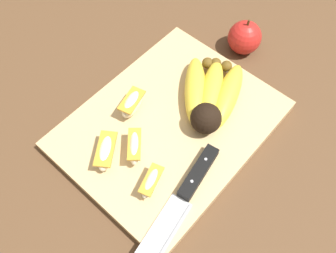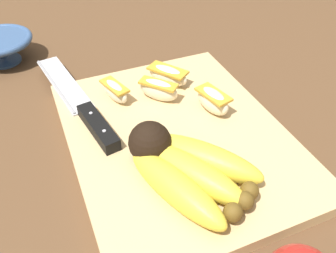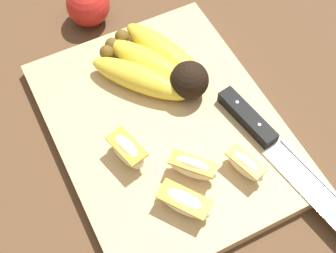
{
  "view_description": "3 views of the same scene",
  "coord_description": "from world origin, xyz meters",
  "px_view_note": "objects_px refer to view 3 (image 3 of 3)",
  "views": [
    {
      "loc": [
        -0.24,
        -0.23,
        0.56
      ],
      "look_at": [
        -0.01,
        -0.02,
        0.03
      ],
      "focal_mm": 37.64,
      "sensor_mm": 36.0,
      "label": 1
    },
    {
      "loc": [
        0.34,
        -0.17,
        0.35
      ],
      "look_at": [
        0.0,
        -0.03,
        0.04
      ],
      "focal_mm": 38.14,
      "sensor_mm": 36.0,
      "label": 2
    },
    {
      "loc": [
        -0.33,
        0.15,
        0.6
      ],
      "look_at": [
        -0.02,
        -0.01,
        0.04
      ],
      "focal_mm": 54.14,
      "sensor_mm": 36.0,
      "label": 3
    }
  ],
  "objects_px": {
    "apple_wedge_middle": "(245,165)",
    "apple_wedge_extra": "(127,151)",
    "chefs_knife": "(271,143)",
    "whole_apple": "(91,4)",
    "apple_wedge_far": "(184,202)",
    "apple_wedge_near": "(192,167)",
    "banana_bunch": "(158,67)"
  },
  "relations": [
    {
      "from": "banana_bunch",
      "to": "apple_wedge_near",
      "type": "distance_m",
      "value": 0.17
    },
    {
      "from": "apple_wedge_middle",
      "to": "apple_wedge_extra",
      "type": "bearing_deg",
      "value": 56.08
    },
    {
      "from": "apple_wedge_middle",
      "to": "apple_wedge_extra",
      "type": "xyz_separation_m",
      "value": [
        0.08,
        0.12,
        0.0
      ]
    },
    {
      "from": "chefs_knife",
      "to": "apple_wedge_middle",
      "type": "height_order",
      "value": "apple_wedge_middle"
    },
    {
      "from": "apple_wedge_middle",
      "to": "apple_wedge_far",
      "type": "distance_m",
      "value": 0.09
    },
    {
      "from": "apple_wedge_far",
      "to": "whole_apple",
      "type": "relative_size",
      "value": 0.91
    },
    {
      "from": "apple_wedge_far",
      "to": "apple_wedge_extra",
      "type": "bearing_deg",
      "value": 19.06
    },
    {
      "from": "apple_wedge_far",
      "to": "apple_wedge_extra",
      "type": "distance_m",
      "value": 0.1
    },
    {
      "from": "apple_wedge_near",
      "to": "apple_wedge_extra",
      "type": "relative_size",
      "value": 0.95
    },
    {
      "from": "apple_wedge_middle",
      "to": "whole_apple",
      "type": "relative_size",
      "value": 0.76
    },
    {
      "from": "banana_bunch",
      "to": "whole_apple",
      "type": "distance_m",
      "value": 0.17
    },
    {
      "from": "chefs_knife",
      "to": "whole_apple",
      "type": "bearing_deg",
      "value": 19.35
    },
    {
      "from": "apple_wedge_near",
      "to": "apple_wedge_middle",
      "type": "height_order",
      "value": "apple_wedge_near"
    },
    {
      "from": "banana_bunch",
      "to": "apple_wedge_far",
      "type": "relative_size",
      "value": 2.4
    },
    {
      "from": "apple_wedge_middle",
      "to": "apple_wedge_far",
      "type": "xyz_separation_m",
      "value": [
        -0.01,
        0.09,
        -0.0
      ]
    },
    {
      "from": "apple_wedge_middle",
      "to": "apple_wedge_extra",
      "type": "height_order",
      "value": "apple_wedge_extra"
    },
    {
      "from": "apple_wedge_near",
      "to": "apple_wedge_extra",
      "type": "bearing_deg",
      "value": 47.34
    },
    {
      "from": "banana_bunch",
      "to": "apple_wedge_near",
      "type": "relative_size",
      "value": 2.87
    },
    {
      "from": "chefs_knife",
      "to": "apple_wedge_extra",
      "type": "relative_size",
      "value": 4.39
    },
    {
      "from": "apple_wedge_far",
      "to": "apple_wedge_middle",
      "type": "bearing_deg",
      "value": -83.73
    },
    {
      "from": "banana_bunch",
      "to": "apple_wedge_extra",
      "type": "height_order",
      "value": "banana_bunch"
    },
    {
      "from": "apple_wedge_far",
      "to": "apple_wedge_extra",
      "type": "xyz_separation_m",
      "value": [
        0.09,
        0.03,
        0.0
      ]
    },
    {
      "from": "chefs_knife",
      "to": "apple_wedge_extra",
      "type": "xyz_separation_m",
      "value": [
        0.07,
        0.18,
        0.01
      ]
    },
    {
      "from": "apple_wedge_extra",
      "to": "whole_apple",
      "type": "xyz_separation_m",
      "value": [
        0.27,
        -0.06,
        -0.01
      ]
    },
    {
      "from": "apple_wedge_middle",
      "to": "whole_apple",
      "type": "xyz_separation_m",
      "value": [
        0.35,
        0.07,
        -0.0
      ]
    },
    {
      "from": "banana_bunch",
      "to": "apple_wedge_middle",
      "type": "bearing_deg",
      "value": -170.75
    },
    {
      "from": "apple_wedge_near",
      "to": "apple_wedge_far",
      "type": "xyz_separation_m",
      "value": [
        -0.04,
        0.03,
        -0.0
      ]
    },
    {
      "from": "apple_wedge_middle",
      "to": "banana_bunch",
      "type": "bearing_deg",
      "value": 9.25
    },
    {
      "from": "apple_wedge_near",
      "to": "apple_wedge_middle",
      "type": "xyz_separation_m",
      "value": [
        -0.03,
        -0.06,
        -0.0
      ]
    },
    {
      "from": "banana_bunch",
      "to": "whole_apple",
      "type": "bearing_deg",
      "value": 12.16
    },
    {
      "from": "chefs_knife",
      "to": "apple_wedge_near",
      "type": "bearing_deg",
      "value": 85.24
    },
    {
      "from": "apple_wedge_extra",
      "to": "whole_apple",
      "type": "relative_size",
      "value": 0.8
    }
  ]
}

